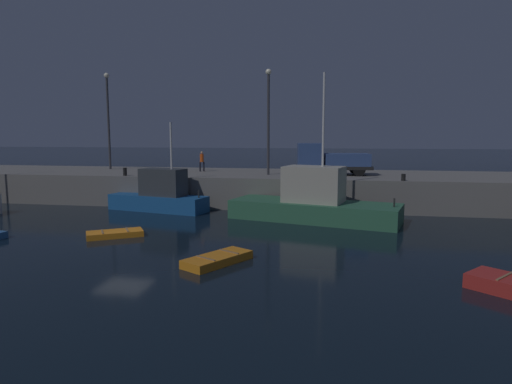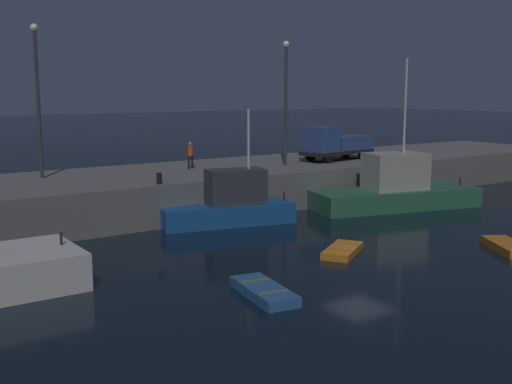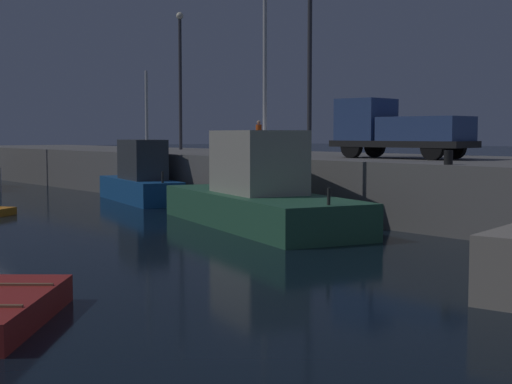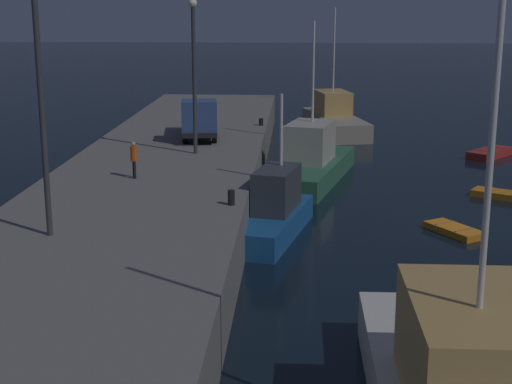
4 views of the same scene
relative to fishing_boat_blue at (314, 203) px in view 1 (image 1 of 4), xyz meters
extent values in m
plane|color=black|center=(-9.34, -6.74, -1.11)|extent=(320.00, 320.00, 0.00)
cube|color=slate|center=(-9.34, 7.44, 0.03)|extent=(62.98, 9.47, 2.26)
cube|color=#2D6647|center=(0.01, 0.00, -0.52)|extent=(10.83, 5.72, 1.16)
cube|color=#ADA899|center=(-0.02, 0.01, 1.15)|extent=(3.98, 3.06, 2.19)
cylinder|color=silver|center=(0.49, -0.12, 5.04)|extent=(0.14, 0.14, 5.59)
cylinder|color=#262626|center=(4.62, -1.17, 0.31)|extent=(0.10, 0.10, 0.50)
cube|color=#195193|center=(-10.91, 1.68, -0.56)|extent=(7.42, 3.50, 1.09)
cube|color=#33383D|center=(-10.46, 1.58, 0.92)|extent=(3.34, 2.17, 1.87)
cylinder|color=silver|center=(-9.75, 1.41, 3.43)|extent=(0.14, 0.14, 3.15)
cylinder|color=#262626|center=(-7.70, 0.95, 0.23)|extent=(0.10, 0.10, 0.50)
cube|color=orange|center=(-3.46, -10.04, -0.93)|extent=(2.60, 3.24, 0.35)
cube|color=olive|center=(-3.80, -10.61, -0.74)|extent=(0.98, 0.63, 0.04)
cube|color=olive|center=(-3.12, -9.46, -0.74)|extent=(0.98, 0.63, 0.04)
cube|color=olive|center=(6.95, -11.47, -0.58)|extent=(0.92, 1.07, 0.04)
cube|color=orange|center=(-9.98, -6.31, -0.95)|extent=(3.00, 2.52, 0.30)
cube|color=olive|center=(-9.47, -5.97, -0.78)|extent=(0.65, 0.96, 0.04)
cube|color=olive|center=(-10.50, -6.64, -0.78)|extent=(0.65, 0.96, 0.04)
cylinder|color=#38383D|center=(-18.41, 9.08, 5.13)|extent=(0.20, 0.20, 7.94)
sphere|color=#F9EFCC|center=(-18.41, 9.08, 9.28)|extent=(0.44, 0.44, 0.44)
cylinder|color=#38383D|center=(-3.77, 6.03, 4.89)|extent=(0.20, 0.20, 7.47)
sphere|color=#F9EFCC|center=(-3.77, 6.03, 8.80)|extent=(0.44, 0.44, 0.44)
cylinder|color=black|center=(-0.64, 5.39, 1.61)|extent=(0.93, 0.39, 0.90)
cylinder|color=black|center=(-0.84, 7.01, 1.61)|extent=(0.93, 0.39, 0.90)
cylinder|color=black|center=(2.98, 5.85, 1.61)|extent=(0.93, 0.39, 0.90)
cylinder|color=black|center=(2.77, 7.47, 1.61)|extent=(0.93, 0.39, 0.90)
cube|color=black|center=(1.07, 6.43, 1.73)|extent=(5.90, 2.66, 0.25)
cube|color=#334C84|center=(-0.63, 6.21, 2.70)|extent=(2.06, 2.16, 1.68)
cube|color=#334C84|center=(2.09, 6.56, 2.32)|extent=(3.53, 2.35, 0.92)
cylinder|color=black|center=(-9.78, 7.98, 1.55)|extent=(0.13, 0.13, 0.79)
cylinder|color=black|center=(-9.48, 8.07, 1.55)|extent=(0.13, 0.13, 0.79)
cylinder|color=#E54C14|center=(-9.63, 8.02, 2.28)|extent=(0.38, 0.38, 0.65)
sphere|color=tan|center=(-9.63, 8.02, 2.72)|extent=(0.19, 0.19, 0.19)
cylinder|color=black|center=(-14.10, 3.25, 1.46)|extent=(0.28, 0.28, 0.59)
cylinder|color=black|center=(5.70, 3.06, 1.39)|extent=(0.28, 0.28, 0.46)
camera|label=1|loc=(1.18, -27.08, 4.14)|focal=30.88mm
camera|label=2|loc=(-28.44, -26.29, 6.05)|focal=44.41mm
camera|label=3|loc=(19.95, -16.58, 2.14)|focal=52.27mm
camera|label=4|loc=(-43.02, 0.66, 8.91)|focal=53.89mm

